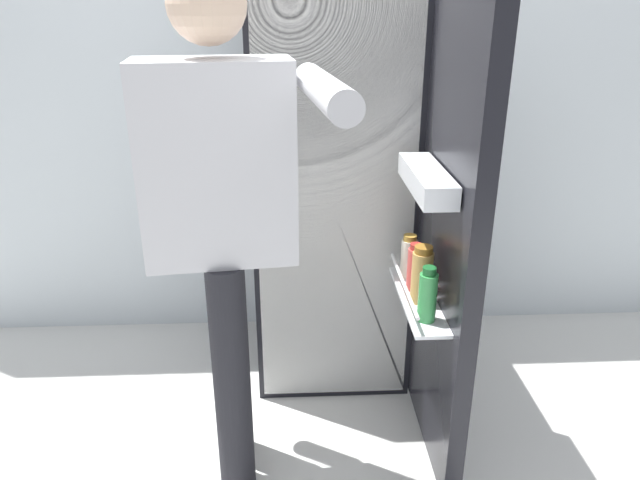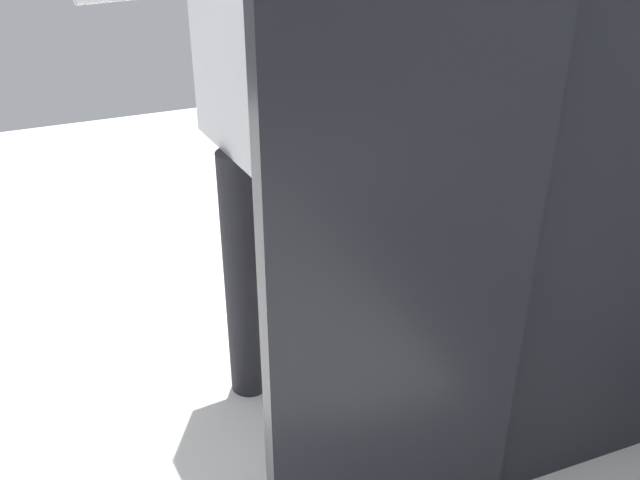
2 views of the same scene
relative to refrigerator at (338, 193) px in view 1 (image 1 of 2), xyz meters
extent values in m
plane|color=silver|center=(-0.03, -0.51, -0.81)|extent=(6.22, 6.22, 0.00)
cube|color=silver|center=(-0.03, 0.43, 0.43)|extent=(4.40, 0.10, 2.49)
cube|color=black|center=(-0.03, 0.06, 0.00)|extent=(0.63, 0.64, 1.63)
cube|color=white|center=(-0.03, -0.26, 0.00)|extent=(0.59, 0.01, 1.59)
cube|color=white|center=(-0.03, -0.21, 0.06)|extent=(0.55, 0.09, 0.01)
cube|color=black|center=(0.31, -0.57, 0.00)|extent=(0.06, 0.61, 1.57)
cube|color=white|center=(0.23, -0.57, -0.20)|extent=(0.11, 0.49, 0.01)
cylinder|color=silver|center=(0.18, -0.57, -0.14)|extent=(0.01, 0.47, 0.01)
cube|color=white|center=(0.23, -0.57, 0.22)|extent=(0.10, 0.42, 0.07)
cylinder|color=tan|center=(0.23, -0.59, -0.10)|extent=(0.07, 0.07, 0.17)
cylinder|color=#996623|center=(0.23, -0.59, 0.00)|extent=(0.06, 0.06, 0.02)
cylinder|color=#DB4C47|center=(0.22, -0.50, -0.12)|extent=(0.05, 0.05, 0.15)
cylinder|color=#B22D28|center=(0.22, -0.50, -0.03)|extent=(0.04, 0.04, 0.02)
cylinder|color=green|center=(0.22, -0.71, -0.11)|extent=(0.06, 0.06, 0.16)
cylinder|color=#195B28|center=(0.22, -0.71, -0.02)|extent=(0.04, 0.04, 0.02)
cylinder|color=#EDE5CC|center=(0.22, -0.41, -0.12)|extent=(0.06, 0.06, 0.14)
cylinder|color=#B78933|center=(0.22, -0.41, -0.04)|extent=(0.05, 0.05, 0.02)
cylinder|color=black|center=(-0.41, -0.56, -0.40)|extent=(0.12, 0.12, 0.82)
cylinder|color=black|center=(-0.39, -0.72, -0.40)|extent=(0.12, 0.12, 0.82)
cube|color=silver|center=(-0.40, -0.64, 0.30)|extent=(0.46, 0.27, 0.58)
sphere|color=beige|center=(-0.40, -0.64, 0.73)|extent=(0.21, 0.21, 0.21)
cylinder|color=silver|center=(-0.43, -0.42, 0.28)|extent=(0.08, 0.08, 0.55)
cylinder|color=silver|center=(-0.11, -0.82, 0.53)|extent=(0.14, 0.55, 0.08)
camera|label=1|loc=(-0.19, -2.29, 0.74)|focal=32.80mm
camera|label=2|loc=(1.44, -1.20, 0.79)|focal=41.60mm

